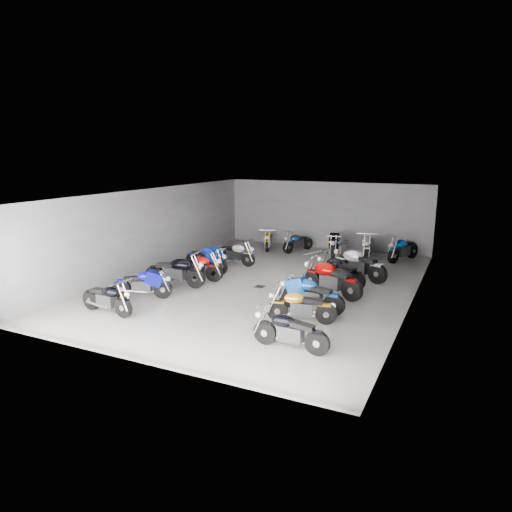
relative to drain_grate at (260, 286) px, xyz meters
The scene contains 23 objects.
ground 0.50m from the drain_grate, 90.00° to the left, with size 14.00×14.00×0.00m, color gray.
wall_back 7.67m from the drain_grate, 90.00° to the left, with size 10.00×0.10×3.20m, color gray.
wall_left 5.27m from the drain_grate, behind, with size 0.10×14.00×3.20m, color gray.
wall_right 5.27m from the drain_grate, ahead, with size 0.10×14.00×3.20m, color gray.
ceiling 3.25m from the drain_grate, 90.00° to the left, with size 10.00×14.00×0.04m, color black.
drain_grate is the anchor object (origin of this frame).
motorcycle_left_a 5.22m from the drain_grate, 122.96° to the right, with size 1.93×0.43×0.85m.
motorcycle_left_b 3.99m from the drain_grate, 135.98° to the right, with size 1.83×0.87×0.85m.
motorcycle_left_c 2.97m from the drain_grate, 155.14° to the right, with size 2.23×0.57×0.99m.
motorcycle_left_d 2.50m from the drain_grate, behind, with size 2.06×0.60×0.91m.
motorcycle_left_e 2.97m from the drain_grate, 160.31° to the left, with size 2.14×0.66×0.95m.
motorcycle_left_f 3.43m from the drain_grate, 133.09° to the left, with size 1.99×0.44×0.87m.
motorcycle_right_a 5.23m from the drain_grate, 57.17° to the right, with size 1.94×0.40×0.85m.
motorcycle_right_b 3.62m from the drain_grate, 46.75° to the right, with size 1.89×0.59×0.84m.
motorcycle_right_c 2.92m from the drain_grate, 34.14° to the right, with size 2.10×0.47×0.92m.
motorcycle_right_d 2.55m from the drain_grate, ahead, with size 2.25×0.98×1.03m.
motorcycle_right_e 2.83m from the drain_grate, 29.79° to the left, with size 2.00×0.97×0.93m.
motorcycle_right_f 3.79m from the drain_grate, 41.04° to the left, with size 2.24×1.04×1.04m.
motorcycle_back_b 6.36m from the drain_grate, 111.25° to the left, with size 0.72×1.86×0.84m.
motorcycle_back_c 6.06m from the drain_grate, 97.99° to the left, with size 0.86×1.81×0.84m.
motorcycle_back_d 6.01m from the drain_grate, 80.63° to the left, with size 0.62×2.28×1.01m.
motorcycle_back_e 6.45m from the drain_grate, 67.75° to the left, with size 0.61×2.29×1.01m.
motorcycle_back_f 7.32m from the drain_grate, 57.72° to the left, with size 0.99×2.04×0.95m.
Camera 1 is at (6.47, -14.32, 4.56)m, focal length 32.00 mm.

